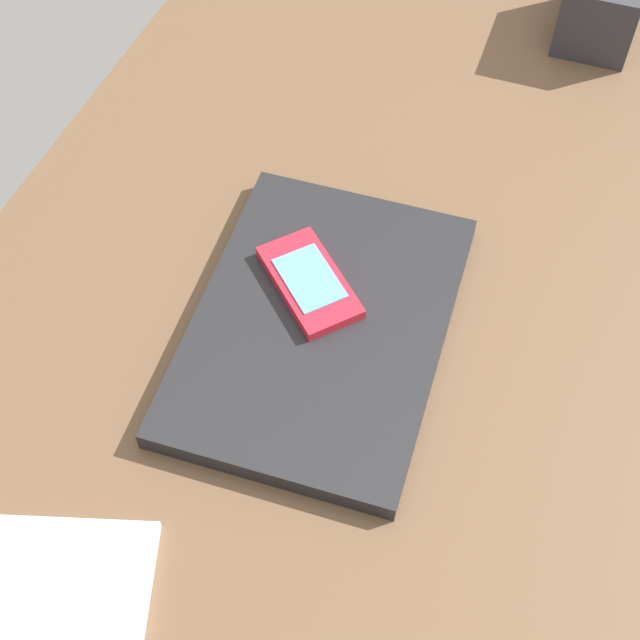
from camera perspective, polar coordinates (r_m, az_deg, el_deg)
desk_surface at (r=85.15cm, az=4.31°, el=-0.45°), size 120.00×80.00×3.00cm
laptop_closed at (r=81.93cm, az=-0.00°, el=-0.40°), size 32.33×23.96×2.00cm
cell_phone_on_laptop at (r=82.85cm, az=-0.65°, el=2.36°), size 11.37×11.84×1.22cm
desk_organizer at (r=113.65cm, az=16.98°, el=18.21°), size 11.84×8.77×8.29cm
notepad at (r=75.05cm, az=-18.66°, el=-16.54°), size 20.25×24.12×0.80cm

